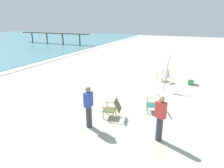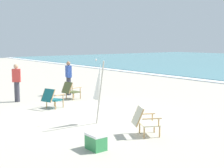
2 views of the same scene
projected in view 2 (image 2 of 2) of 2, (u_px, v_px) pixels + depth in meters
The scene contains 8 objects.
ground_plane at pixel (85, 115), 10.94m from camera, with size 80.00×80.00×0.00m, color #B7AF9E.
beach_chair_far_center at pixel (70, 90), 13.89m from camera, with size 0.68×0.81×0.80m.
beach_chair_front_left at pixel (52, 98), 11.98m from camera, with size 0.79×0.89×0.79m.
beach_chair_back_right at pixel (144, 120), 8.55m from camera, with size 0.83×0.89×0.81m.
umbrella_furled_white at pixel (99, 82), 9.54m from camera, with size 0.71×0.34×2.05m.
person_near_chairs at pixel (17, 82), 13.31m from camera, with size 0.34×0.39×1.63m.
person_by_waterline at pixel (69, 78), 15.02m from camera, with size 0.36×0.25×1.63m.
cooler_box at pixel (96, 141), 7.47m from camera, with size 0.49×0.35×0.40m.
Camera 2 is at (9.04, -5.78, 2.58)m, focal length 50.00 mm.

